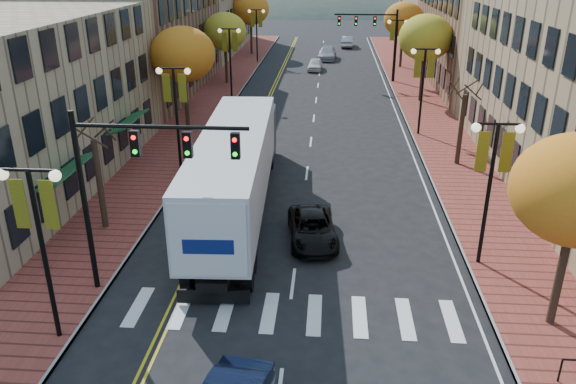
# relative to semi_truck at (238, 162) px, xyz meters

# --- Properties ---
(ground) EXTENTS (200.00, 200.00, 0.00)m
(ground) POSITION_rel_semi_truck_xyz_m (3.13, -10.53, -2.58)
(ground) COLOR black
(ground) RESTS_ON ground
(sidewalk_left) EXTENTS (4.00, 85.00, 0.15)m
(sidewalk_left) POSITION_rel_semi_truck_xyz_m (-5.87, 21.97, -2.50)
(sidewalk_left) COLOR brown
(sidewalk_left) RESTS_ON ground
(sidewalk_right) EXTENTS (4.00, 85.00, 0.15)m
(sidewalk_right) POSITION_rel_semi_truck_xyz_m (12.13, 21.97, -2.50)
(sidewalk_right) COLOR brown
(sidewalk_right) RESTS_ON ground
(building_left_mid) EXTENTS (12.00, 24.00, 11.00)m
(building_left_mid) POSITION_rel_semi_truck_xyz_m (-13.87, 25.47, 2.92)
(building_left_mid) COLOR brown
(building_left_mid) RESTS_ON ground
(building_left_far) EXTENTS (12.00, 26.00, 9.50)m
(building_left_far) POSITION_rel_semi_truck_xyz_m (-13.87, 50.47, 2.17)
(building_left_far) COLOR #9E8966
(building_left_far) RESTS_ON ground
(building_right_mid) EXTENTS (15.00, 24.00, 10.00)m
(building_right_mid) POSITION_rel_semi_truck_xyz_m (21.63, 31.47, 2.42)
(building_right_mid) COLOR brown
(building_right_mid) RESTS_ON ground
(building_right_far) EXTENTS (15.00, 20.00, 11.00)m
(building_right_far) POSITION_rel_semi_truck_xyz_m (21.63, 53.47, 2.92)
(building_right_far) COLOR #9E8966
(building_right_far) RESTS_ON ground
(tree_left_a) EXTENTS (0.28, 0.28, 4.20)m
(tree_left_a) POSITION_rel_semi_truck_xyz_m (-5.87, -2.53, -0.33)
(tree_left_a) COLOR #382619
(tree_left_a) RESTS_ON sidewalk_left
(tree_left_b) EXTENTS (4.48, 4.48, 7.21)m
(tree_left_b) POSITION_rel_semi_truck_xyz_m (-5.87, 13.47, 2.87)
(tree_left_b) COLOR #382619
(tree_left_b) RESTS_ON sidewalk_left
(tree_left_c) EXTENTS (4.16, 4.16, 6.69)m
(tree_left_c) POSITION_rel_semi_truck_xyz_m (-5.87, 29.47, 2.48)
(tree_left_c) COLOR #382619
(tree_left_c) RESTS_ON sidewalk_left
(tree_left_d) EXTENTS (4.61, 4.61, 7.42)m
(tree_left_d) POSITION_rel_semi_truck_xyz_m (-5.87, 47.47, 3.02)
(tree_left_d) COLOR #382619
(tree_left_d) RESTS_ON sidewalk_left
(tree_right_b) EXTENTS (0.28, 0.28, 4.20)m
(tree_right_b) POSITION_rel_semi_truck_xyz_m (12.13, 7.47, -0.33)
(tree_right_b) COLOR #382619
(tree_right_b) RESTS_ON sidewalk_right
(tree_right_c) EXTENTS (4.48, 4.48, 7.21)m
(tree_right_c) POSITION_rel_semi_truck_xyz_m (12.13, 23.47, 2.87)
(tree_right_c) COLOR #382619
(tree_right_c) RESTS_ON sidewalk_right
(tree_right_d) EXTENTS (4.35, 4.35, 7.00)m
(tree_right_d) POSITION_rel_semi_truck_xyz_m (12.13, 39.47, 2.71)
(tree_right_d) COLOR #382619
(tree_right_d) RESTS_ON sidewalk_right
(lamp_left_a) EXTENTS (1.96, 0.36, 6.05)m
(lamp_left_a) POSITION_rel_semi_truck_xyz_m (-4.37, -10.53, 1.71)
(lamp_left_a) COLOR black
(lamp_left_a) RESTS_ON ground
(lamp_left_b) EXTENTS (1.96, 0.36, 6.05)m
(lamp_left_b) POSITION_rel_semi_truck_xyz_m (-4.37, 5.47, 1.71)
(lamp_left_b) COLOR black
(lamp_left_b) RESTS_ON ground
(lamp_left_c) EXTENTS (1.96, 0.36, 6.05)m
(lamp_left_c) POSITION_rel_semi_truck_xyz_m (-4.37, 23.47, 1.71)
(lamp_left_c) COLOR black
(lamp_left_c) RESTS_ON ground
(lamp_left_d) EXTENTS (1.96, 0.36, 6.05)m
(lamp_left_d) POSITION_rel_semi_truck_xyz_m (-4.37, 41.47, 1.71)
(lamp_left_d) COLOR black
(lamp_left_d) RESTS_ON ground
(lamp_right_a) EXTENTS (1.96, 0.36, 6.05)m
(lamp_right_a) POSITION_rel_semi_truck_xyz_m (10.63, -4.53, 1.71)
(lamp_right_a) COLOR black
(lamp_right_a) RESTS_ON ground
(lamp_right_b) EXTENTS (1.96, 0.36, 6.05)m
(lamp_right_b) POSITION_rel_semi_truck_xyz_m (10.63, 13.47, 1.71)
(lamp_right_b) COLOR black
(lamp_right_b) RESTS_ON ground
(lamp_right_c) EXTENTS (1.96, 0.36, 6.05)m
(lamp_right_c) POSITION_rel_semi_truck_xyz_m (10.63, 31.47, 1.71)
(lamp_right_c) COLOR black
(lamp_right_c) RESTS_ON ground
(traffic_mast_near) EXTENTS (6.10, 0.35, 7.00)m
(traffic_mast_near) POSITION_rel_semi_truck_xyz_m (-2.34, -7.53, 2.34)
(traffic_mast_near) COLOR black
(traffic_mast_near) RESTS_ON ground
(traffic_mast_far) EXTENTS (6.10, 0.34, 7.00)m
(traffic_mast_far) POSITION_rel_semi_truck_xyz_m (8.61, 31.47, 2.34)
(traffic_mast_far) COLOR black
(traffic_mast_far) RESTS_ON ground
(semi_truck) EXTENTS (3.58, 17.76, 4.41)m
(semi_truck) POSITION_rel_semi_truck_xyz_m (0.00, 0.00, 0.00)
(semi_truck) COLOR black
(semi_truck) RESTS_ON ground
(black_suv) EXTENTS (2.56, 4.61, 1.22)m
(black_suv) POSITION_rel_semi_truck_xyz_m (3.76, -2.93, -1.97)
(black_suv) COLOR black
(black_suv) RESTS_ON ground
(car_far_white) EXTENTS (1.67, 3.79, 1.27)m
(car_far_white) POSITION_rel_semi_truck_xyz_m (2.59, 37.29, -1.94)
(car_far_white) COLOR silver
(car_far_white) RESTS_ON ground
(car_far_silver) EXTENTS (2.37, 5.24, 1.49)m
(car_far_silver) POSITION_rel_semi_truck_xyz_m (3.82, 44.50, -1.83)
(car_far_silver) COLOR #A4A4AB
(car_far_silver) RESTS_ON ground
(car_far_oncoming) EXTENTS (1.80, 4.51, 1.46)m
(car_far_oncoming) POSITION_rel_semi_truck_xyz_m (6.51, 54.72, -1.85)
(car_far_oncoming) COLOR #AEAEB6
(car_far_oncoming) RESTS_ON ground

